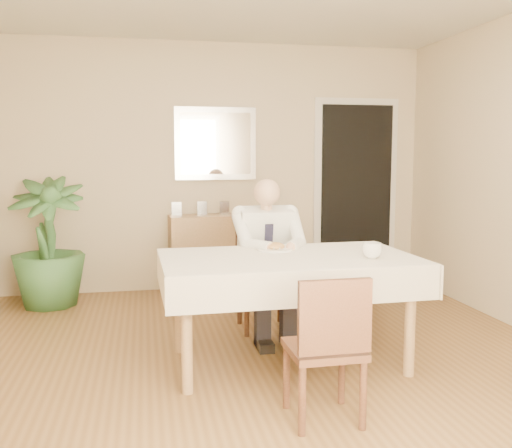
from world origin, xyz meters
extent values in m
plane|color=brown|center=(0.00, 0.00, 0.00)|extent=(5.00, 5.00, 0.00)
cube|color=#CAB68F|center=(0.00, 2.50, 1.30)|extent=(4.50, 0.02, 2.60)
cube|color=white|center=(0.00, -2.46, 1.45)|extent=(1.18, 0.02, 1.28)
cube|color=silver|center=(1.55, 2.48, 1.00)|extent=(0.96, 0.03, 2.10)
cube|color=black|center=(1.55, 2.45, 1.00)|extent=(0.80, 0.05, 1.95)
cube|color=silver|center=(-0.02, 2.48, 1.55)|extent=(0.86, 0.03, 0.76)
cube|color=white|center=(-0.02, 2.46, 1.55)|extent=(0.74, 0.02, 0.64)
cube|color=#9C734E|center=(0.18, 0.13, 0.72)|extent=(1.62, 0.94, 0.04)
cube|color=beige|center=(0.18, 0.13, 0.75)|extent=(1.72, 1.04, 0.01)
cube|color=beige|center=(0.18, -0.37, 0.64)|extent=(1.70, 0.06, 0.22)
cube|color=beige|center=(0.18, 0.63, 0.64)|extent=(1.70, 0.06, 0.22)
cube|color=beige|center=(-0.67, 0.13, 0.64)|extent=(0.04, 1.00, 0.22)
cube|color=beige|center=(1.03, 0.13, 0.64)|extent=(0.04, 1.00, 0.22)
cylinder|color=#9C734E|center=(-0.54, -0.24, 0.35)|extent=(0.07, 0.07, 0.70)
cylinder|color=#9C734E|center=(0.90, -0.24, 0.35)|extent=(0.07, 0.07, 0.70)
cylinder|color=#9C734E|center=(-0.54, 0.50, 0.35)|extent=(0.07, 0.07, 0.70)
cylinder|color=#9C734E|center=(0.90, 0.50, 0.35)|extent=(0.07, 0.07, 0.70)
cube|color=#47271A|center=(0.18, 0.93, 0.42)|extent=(0.42, 0.42, 0.04)
cube|color=#47271A|center=(0.18, 1.12, 0.66)|extent=(0.41, 0.06, 0.41)
cylinder|color=#47271A|center=(0.01, 0.76, 0.20)|extent=(0.04, 0.04, 0.40)
cylinder|color=#47271A|center=(0.36, 0.76, 0.20)|extent=(0.04, 0.04, 0.40)
cylinder|color=#47271A|center=(0.01, 1.11, 0.20)|extent=(0.04, 0.04, 0.40)
cylinder|color=#47271A|center=(0.36, 1.11, 0.20)|extent=(0.04, 0.04, 0.40)
cube|color=#47271A|center=(0.16, -0.71, 0.39)|extent=(0.39, 0.39, 0.04)
cube|color=#47271A|center=(0.16, -0.89, 0.62)|extent=(0.38, 0.05, 0.38)
cylinder|color=#47271A|center=(0.00, -0.88, 0.19)|extent=(0.04, 0.04, 0.37)
cylinder|color=#47271A|center=(0.33, -0.88, 0.19)|extent=(0.04, 0.04, 0.37)
cylinder|color=#47271A|center=(0.00, -0.55, 0.19)|extent=(0.04, 0.04, 0.37)
cylinder|color=#47271A|center=(0.33, -0.55, 0.19)|extent=(0.04, 0.04, 0.37)
cube|color=white|center=(0.18, 0.89, 0.75)|extent=(0.42, 0.31, 0.55)
cube|color=black|center=(0.18, 0.77, 0.72)|extent=(0.07, 0.08, 0.36)
cylinder|color=tan|center=(0.18, 0.85, 1.03)|extent=(0.09, 0.09, 0.08)
sphere|color=tan|center=(0.18, 0.82, 1.14)|extent=(0.21, 0.21, 0.21)
cube|color=black|center=(0.08, 0.69, 0.52)|extent=(0.13, 0.42, 0.13)
cube|color=black|center=(0.28, 0.69, 0.52)|extent=(0.13, 0.42, 0.13)
cube|color=black|center=(0.08, 0.51, 0.23)|extent=(0.11, 0.12, 0.45)
cube|color=black|center=(0.28, 0.51, 0.23)|extent=(0.11, 0.12, 0.45)
cube|color=black|center=(0.08, 0.45, 0.04)|extent=(0.11, 0.26, 0.07)
cube|color=black|center=(0.28, 0.45, 0.04)|extent=(0.11, 0.26, 0.07)
cylinder|color=white|center=(0.14, 0.38, 0.76)|extent=(0.26, 0.26, 0.02)
ellipsoid|color=olive|center=(0.14, 0.38, 0.78)|extent=(0.14, 0.14, 0.06)
cylinder|color=silver|center=(0.18, 0.32, 0.78)|extent=(0.01, 0.13, 0.01)
cylinder|color=silver|center=(0.10, 0.32, 0.78)|extent=(0.01, 0.13, 0.01)
imported|color=white|center=(0.71, -0.05, 0.80)|extent=(0.16, 0.16, 0.10)
cube|color=#9C734E|center=(-0.02, 2.32, 0.40)|extent=(1.03, 0.41, 0.81)
cube|color=silver|center=(-0.45, 2.34, 0.88)|extent=(0.10, 0.02, 0.14)
cube|color=silver|center=(-0.18, 2.37, 0.88)|extent=(0.10, 0.02, 0.14)
cube|color=silver|center=(0.05, 2.33, 0.88)|extent=(0.10, 0.02, 0.14)
imported|color=#2E5729|center=(-1.68, 2.04, 0.61)|extent=(0.69, 0.69, 1.23)
camera|label=1|loc=(-0.77, -3.56, 1.44)|focal=40.00mm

